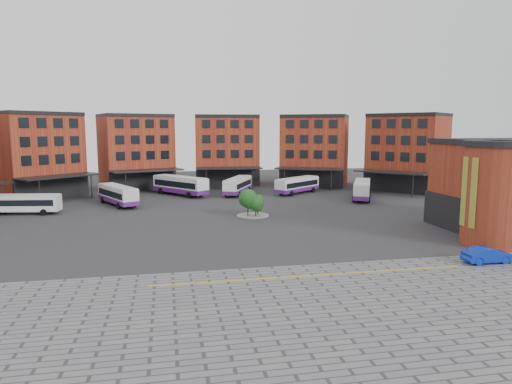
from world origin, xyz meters
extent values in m
plane|color=#28282B|center=(0.00, 0.00, 0.00)|extent=(160.00, 160.00, 0.00)
cube|color=slate|center=(2.00, -22.00, 0.01)|extent=(50.00, 22.00, 0.02)
cube|color=gold|center=(2.00, -14.00, 0.03)|extent=(26.00, 0.15, 0.02)
cylinder|color=black|center=(-32.52, 22.18, 2.00)|extent=(0.20, 0.20, 4.00)
cube|color=brown|center=(-31.45, 36.93, 7.00)|extent=(16.35, 16.13, 14.00)
cube|color=black|center=(-28.20, 33.32, 2.00)|extent=(10.00, 9.07, 4.00)
cube|color=black|center=(-31.45, 36.93, 14.30)|extent=(16.55, 16.35, 0.60)
cube|color=black|center=(-28.07, 33.17, 9.20)|extent=(8.60, 7.77, 8.00)
cube|color=black|center=(-26.63, 31.58, 4.00)|extent=(12.61, 11.97, 0.25)
cylinder|color=black|center=(-28.81, 27.19, 2.00)|extent=(0.20, 0.20, 4.00)
cylinder|color=black|center=(-22.05, 33.28, 2.00)|extent=(0.20, 0.20, 4.00)
cube|color=brown|center=(-15.30, 46.44, 7.00)|extent=(15.55, 13.69, 14.00)
cube|color=black|center=(-13.72, 41.85, 2.00)|extent=(12.45, 4.71, 4.00)
cube|color=black|center=(-15.30, 46.44, 14.30)|extent=(15.65, 13.97, 0.60)
cube|color=black|center=(-13.66, 41.66, 9.20)|extent=(10.87, 3.87, 8.00)
cube|color=black|center=(-12.96, 39.63, 4.00)|extent=(13.72, 8.39, 0.25)
cylinder|color=black|center=(-16.67, 36.45, 2.00)|extent=(0.20, 0.20, 4.00)
cylinder|color=black|center=(-8.07, 39.41, 2.00)|extent=(0.20, 0.20, 4.00)
cube|color=brown|center=(3.28, 48.89, 7.00)|extent=(13.67, 10.88, 14.00)
cube|color=black|center=(2.94, 44.05, 2.00)|extent=(13.00, 1.41, 4.00)
cube|color=black|center=(3.28, 48.89, 14.30)|extent=(13.69, 11.18, 0.60)
cube|color=black|center=(2.93, 43.85, 9.20)|extent=(11.42, 0.95, 8.00)
cube|color=black|center=(2.78, 41.70, 4.00)|extent=(13.28, 5.30, 0.25)
cylinder|color=black|center=(-1.89, 40.22, 2.00)|extent=(0.20, 0.20, 4.00)
cylinder|color=black|center=(7.19, 39.59, 2.00)|extent=(0.20, 0.20, 4.00)
cube|color=brown|center=(21.34, 43.88, 7.00)|extent=(16.12, 14.81, 14.00)
cube|color=black|center=(19.14, 39.56, 2.00)|extent=(11.81, 6.35, 4.00)
cube|color=black|center=(21.34, 43.88, 14.30)|extent=(16.26, 15.08, 0.60)
cube|color=black|center=(19.04, 39.38, 9.20)|extent=(10.26, 5.33, 8.00)
cube|color=black|center=(18.07, 37.46, 4.00)|extent=(13.58, 9.82, 0.25)
cylinder|color=black|center=(13.20, 37.92, 2.00)|extent=(0.20, 0.20, 4.00)
cylinder|color=black|center=(21.31, 33.79, 2.00)|extent=(0.20, 0.20, 4.00)
cube|color=brown|center=(36.00, 32.21, 7.00)|extent=(16.02, 16.39, 14.00)
cube|color=black|center=(32.29, 29.09, 2.00)|extent=(8.74, 10.28, 4.00)
cube|color=black|center=(36.00, 32.21, 14.30)|extent=(16.25, 16.58, 0.60)
cube|color=black|center=(32.14, 28.96, 9.20)|extent=(7.47, 8.86, 8.00)
cube|color=black|center=(30.49, 27.58, 4.00)|extent=(11.73, 12.79, 0.25)
cylinder|color=black|center=(26.19, 29.91, 2.00)|extent=(0.20, 0.20, 4.00)
cylinder|color=black|center=(32.03, 22.94, 2.00)|extent=(0.20, 0.20, 4.00)
cube|color=brown|center=(30.00, -2.00, 5.00)|extent=(14.00, 12.00, 10.00)
cube|color=black|center=(22.90, -2.00, 2.00)|extent=(0.40, 12.00, 4.00)
cylinder|color=brown|center=(23.00, -8.00, 5.00)|extent=(6.00, 6.00, 10.00)
cylinder|color=black|center=(23.00, -8.00, 10.30)|extent=(6.40, 6.40, 0.60)
cube|color=orange|center=(20.10, -8.00, 5.50)|extent=(0.12, 2.20, 7.00)
cylinder|color=gray|center=(2.00, 12.00, 0.06)|extent=(4.40, 4.40, 0.12)
cylinder|color=#332114|center=(1.20, 11.40, 0.90)|extent=(0.14, 0.14, 1.81)
sphere|color=#184115|center=(1.20, 11.40, 2.53)|extent=(2.50, 2.50, 2.50)
sphere|color=#184115|center=(1.40, 11.25, 1.99)|extent=(1.75, 1.75, 1.75)
cylinder|color=#332114|center=(2.80, 12.60, 0.70)|extent=(0.14, 0.14, 1.39)
sphere|color=#184115|center=(2.80, 12.60, 1.95)|extent=(1.81, 1.81, 1.81)
sphere|color=#184115|center=(3.00, 12.45, 1.53)|extent=(1.27, 1.27, 1.27)
cylinder|color=#332114|center=(2.20, 11.00, 0.68)|extent=(0.14, 0.14, 1.36)
sphere|color=#184115|center=(2.20, 11.00, 1.91)|extent=(2.07, 2.07, 2.07)
sphere|color=#184115|center=(2.40, 10.85, 1.50)|extent=(1.45, 1.45, 1.45)
cube|color=silver|center=(-28.94, 19.37, 1.57)|extent=(9.94, 3.65, 2.16)
cube|color=black|center=(-28.94, 19.37, 1.72)|extent=(9.18, 3.59, 0.84)
cube|color=silver|center=(-28.94, 19.37, 2.69)|extent=(9.54, 3.51, 0.11)
cylinder|color=black|center=(-31.85, 20.93, 0.44)|extent=(0.91, 0.40, 0.88)
cylinder|color=black|center=(-26.04, 17.81, 0.44)|extent=(0.91, 0.40, 0.88)
cylinder|color=black|center=(-25.70, 19.99, 0.44)|extent=(0.91, 0.40, 0.88)
cube|color=silver|center=(-16.89, 24.56, 1.73)|extent=(6.97, 10.70, 2.39)
cube|color=black|center=(-16.89, 24.56, 1.90)|extent=(6.64, 9.96, 0.93)
cube|color=silver|center=(-16.89, 24.56, 2.98)|extent=(6.69, 10.27, 0.12)
cube|color=black|center=(-19.24, 29.28, 1.95)|extent=(1.91, 1.03, 1.07)
cube|color=#551A76|center=(-16.89, 24.56, 0.88)|extent=(7.02, 10.75, 0.68)
cylinder|color=black|center=(-19.51, 27.10, 0.49)|extent=(0.70, 1.00, 0.98)
cylinder|color=black|center=(-17.33, 28.18, 0.49)|extent=(0.70, 1.00, 0.98)
cylinder|color=black|center=(-16.45, 20.94, 0.49)|extent=(0.70, 1.00, 0.98)
cylinder|color=black|center=(-14.27, 22.03, 0.49)|extent=(0.70, 1.00, 0.98)
cube|color=white|center=(-7.06, 33.34, 1.93)|extent=(9.55, 11.09, 2.67)
cube|color=black|center=(-7.06, 33.34, 2.12)|extent=(9.00, 10.37, 1.03)
cube|color=silver|center=(-7.06, 33.34, 3.32)|extent=(9.17, 10.64, 0.13)
cube|color=black|center=(-10.71, 37.97, 2.18)|extent=(1.89, 1.53, 1.20)
cube|color=#551A76|center=(-7.06, 33.34, 0.98)|extent=(9.61, 11.14, 0.76)
cylinder|color=black|center=(-10.50, 35.51, 0.54)|extent=(0.93, 1.06, 1.09)
cylinder|color=black|center=(-8.37, 37.19, 0.54)|extent=(0.93, 1.06, 1.09)
cylinder|color=black|center=(-5.76, 29.49, 0.54)|extent=(0.93, 1.06, 1.09)
cylinder|color=black|center=(-3.62, 31.18, 0.54)|extent=(0.93, 1.06, 1.09)
cube|color=white|center=(3.16, 32.65, 1.72)|extent=(6.66, 10.68, 2.37)
cube|color=black|center=(3.16, 32.65, 1.89)|extent=(6.35, 9.93, 0.92)
cube|color=silver|center=(3.16, 32.65, 2.95)|extent=(6.39, 10.25, 0.12)
cube|color=black|center=(5.35, 37.39, 1.94)|extent=(1.92, 0.97, 1.06)
cube|color=#551A76|center=(3.16, 32.65, 0.87)|extent=(6.71, 10.73, 0.68)
cylinder|color=black|center=(3.49, 36.25, 0.48)|extent=(0.67, 1.00, 0.97)
cylinder|color=black|center=(5.69, 35.24, 0.48)|extent=(0.67, 1.00, 0.97)
cylinder|color=black|center=(0.64, 30.06, 0.48)|extent=(0.67, 1.00, 0.97)
cylinder|color=black|center=(2.83, 29.05, 0.48)|extent=(0.67, 1.00, 0.97)
cube|color=white|center=(13.95, 31.41, 1.69)|extent=(9.70, 8.28, 2.33)
cube|color=black|center=(13.95, 31.41, 1.85)|extent=(9.08, 7.82, 0.90)
cube|color=silver|center=(13.95, 31.41, 2.90)|extent=(9.32, 7.95, 0.11)
cube|color=black|center=(17.99, 34.56, 1.90)|extent=(1.33, 1.67, 1.04)
cube|color=#551A76|center=(13.95, 31.41, 0.85)|extent=(9.76, 8.34, 0.66)
cylinder|color=black|center=(15.86, 34.40, 0.47)|extent=(0.92, 0.81, 0.95)
cylinder|color=black|center=(17.32, 32.53, 0.47)|extent=(0.92, 0.81, 0.95)
cylinder|color=black|center=(10.58, 30.30, 0.47)|extent=(0.92, 0.81, 0.95)
cylinder|color=black|center=(12.04, 28.43, 0.47)|extent=(0.92, 0.81, 0.95)
cube|color=silver|center=(22.74, 22.93, 1.76)|extent=(6.94, 10.89, 2.43)
cube|color=black|center=(22.74, 22.93, 1.93)|extent=(6.61, 10.13, 0.94)
cube|color=silver|center=(22.74, 22.93, 3.02)|extent=(6.66, 10.46, 0.12)
cube|color=black|center=(25.04, 27.75, 1.98)|extent=(1.95, 1.02, 1.09)
cube|color=#551A76|center=(22.74, 22.93, 0.89)|extent=(6.99, 10.94, 0.69)
cylinder|color=black|center=(23.12, 26.61, 0.50)|extent=(0.70, 1.02, 0.99)
cylinder|color=black|center=(25.36, 25.54, 0.50)|extent=(0.70, 1.02, 0.99)
cylinder|color=black|center=(20.11, 20.32, 0.50)|extent=(0.70, 1.02, 0.99)
cylinder|color=black|center=(22.35, 19.25, 0.50)|extent=(0.70, 1.02, 0.99)
imported|color=#0D2AAC|center=(18.28, -13.54, 0.72)|extent=(4.40, 1.54, 1.45)
camera|label=1|loc=(-9.38, -47.94, 11.81)|focal=32.00mm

